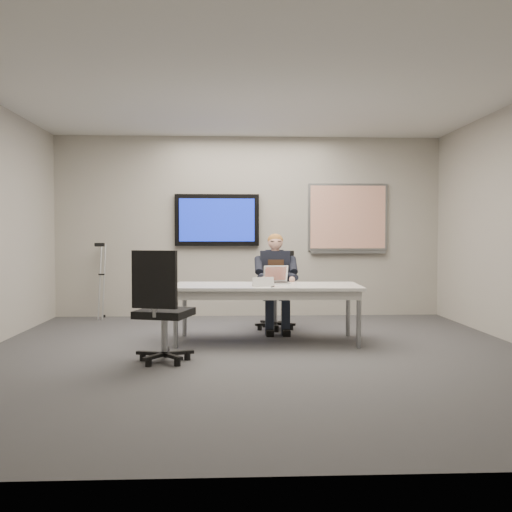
{
  "coord_description": "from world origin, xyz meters",
  "views": [
    {
      "loc": [
        -0.29,
        -5.91,
        1.25
      ],
      "look_at": [
        0.02,
        0.93,
        1.01
      ],
      "focal_mm": 40.0,
      "sensor_mm": 36.0,
      "label": 1
    }
  ],
  "objects_px": {
    "conference_table": "(267,291)",
    "laptop": "(276,279)",
    "office_chair_near": "(162,328)",
    "office_chair_far": "(276,304)",
    "seated_person": "(276,292)"
  },
  "relations": [
    {
      "from": "office_chair_far",
      "to": "office_chair_near",
      "type": "xyz_separation_m",
      "value": [
        -1.28,
        -2.03,
        0.02
      ]
    },
    {
      "from": "office_chair_far",
      "to": "conference_table",
      "type": "bearing_deg",
      "value": -83.4
    },
    {
      "from": "office_chair_far",
      "to": "laptop",
      "type": "distance_m",
      "value": 0.85
    },
    {
      "from": "office_chair_near",
      "to": "seated_person",
      "type": "distance_m",
      "value": 2.2
    },
    {
      "from": "conference_table",
      "to": "laptop",
      "type": "bearing_deg",
      "value": 60.01
    },
    {
      "from": "laptop",
      "to": "office_chair_near",
      "type": "bearing_deg",
      "value": -141.58
    },
    {
      "from": "conference_table",
      "to": "office_chair_far",
      "type": "distance_m",
      "value": 0.99
    },
    {
      "from": "office_chair_near",
      "to": "laptop",
      "type": "distance_m",
      "value": 1.82
    },
    {
      "from": "conference_table",
      "to": "office_chair_far",
      "type": "bearing_deg",
      "value": 81.87
    },
    {
      "from": "conference_table",
      "to": "office_chair_near",
      "type": "xyz_separation_m",
      "value": [
        -1.1,
        -1.09,
        -0.25
      ]
    },
    {
      "from": "conference_table",
      "to": "seated_person",
      "type": "height_order",
      "value": "seated_person"
    },
    {
      "from": "office_chair_far",
      "to": "office_chair_near",
      "type": "distance_m",
      "value": 2.4
    },
    {
      "from": "conference_table",
      "to": "office_chair_far",
      "type": "relative_size",
      "value": 2.13
    },
    {
      "from": "conference_table",
      "to": "office_chair_near",
      "type": "distance_m",
      "value": 1.57
    },
    {
      "from": "office_chair_near",
      "to": "seated_person",
      "type": "xyz_separation_m",
      "value": [
        1.27,
        1.79,
        0.17
      ]
    }
  ]
}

